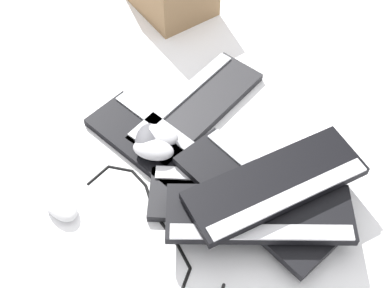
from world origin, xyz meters
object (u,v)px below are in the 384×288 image
object	(u,v)px
keyboard_4	(259,215)
keyboard_5	(276,184)
keyboard_1	(159,148)
mouse_3	(158,135)
keyboard_2	(236,196)
keyboard_3	(255,197)
mouse_0	(148,140)
mouse_2	(153,149)
keyboard_0	(196,107)
mouse_5	(61,205)

from	to	relation	value
keyboard_4	keyboard_5	size ratio (longest dim) A/B	1.05
keyboard_1	mouse_3	world-z (taller)	mouse_3
keyboard_2	keyboard_3	world-z (taller)	keyboard_3
keyboard_2	mouse_3	distance (m)	0.26
mouse_0	mouse_2	bearing A→B (deg)	34.32
keyboard_0	keyboard_5	world-z (taller)	keyboard_5
keyboard_3	mouse_2	size ratio (longest dim) A/B	4.22
keyboard_1	keyboard_0	bearing A→B (deg)	-8.86
mouse_5	mouse_3	bearing A→B (deg)	-92.23
keyboard_2	keyboard_5	size ratio (longest dim) A/B	1.05
keyboard_2	keyboard_3	xyz separation A→B (m)	(-0.00, -0.05, 0.03)
keyboard_0	mouse_5	world-z (taller)	mouse_5
keyboard_5	keyboard_3	bearing A→B (deg)	114.44
mouse_5	keyboard_4	bearing A→B (deg)	-138.92
keyboard_3	keyboard_4	xyz separation A→B (m)	(-0.06, -0.03, 0.03)
keyboard_0	keyboard_4	size ratio (longest dim) A/B	1.00
keyboard_1	keyboard_3	size ratio (longest dim) A/B	1.00
keyboard_1	mouse_0	size ratio (longest dim) A/B	4.22
mouse_5	keyboard_5	bearing A→B (deg)	-131.19
keyboard_5	mouse_2	size ratio (longest dim) A/B	4.01
keyboard_4	mouse_3	size ratio (longest dim) A/B	4.20
mouse_2	mouse_3	bearing A→B (deg)	90.26
mouse_2	keyboard_2	bearing A→B (deg)	-15.99
keyboard_1	keyboard_4	distance (m)	0.35
keyboard_4	mouse_0	size ratio (longest dim) A/B	4.20
keyboard_5	keyboard_1	bearing A→B (deg)	84.72
keyboard_1	mouse_3	bearing A→B (deg)	26.21
mouse_0	mouse_2	size ratio (longest dim) A/B	1.00
keyboard_3	keyboard_0	bearing A→B (deg)	49.31
keyboard_1	keyboard_4	xyz separation A→B (m)	(-0.11, -0.33, 0.06)
mouse_0	mouse_3	world-z (taller)	same
keyboard_3	mouse_0	distance (m)	0.32
keyboard_5	mouse_2	xyz separation A→B (m)	(-0.00, 0.33, -0.05)
keyboard_0	keyboard_3	xyz separation A→B (m)	(-0.23, -0.27, 0.03)
keyboard_0	keyboard_2	world-z (taller)	same
keyboard_2	mouse_0	xyz separation A→B (m)	(0.04, 0.27, 0.04)
mouse_2	keyboard_5	bearing A→B (deg)	-11.75
mouse_0	mouse_3	xyz separation A→B (m)	(0.03, -0.02, 0.00)
keyboard_2	keyboard_5	world-z (taller)	keyboard_5
keyboard_1	mouse_5	distance (m)	0.30
keyboard_1	mouse_3	size ratio (longest dim) A/B	4.22
mouse_2	mouse_3	distance (m)	0.05
keyboard_5	mouse_2	distance (m)	0.34
keyboard_3	keyboard_4	size ratio (longest dim) A/B	1.00
keyboard_3	mouse_5	distance (m)	0.48
keyboard_1	mouse_3	xyz separation A→B (m)	(0.02, 0.01, 0.04)
keyboard_0	keyboard_3	distance (m)	0.35
mouse_2	mouse_5	distance (m)	0.27
keyboard_2	mouse_2	distance (m)	0.25
mouse_5	mouse_2	bearing A→B (deg)	-98.38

